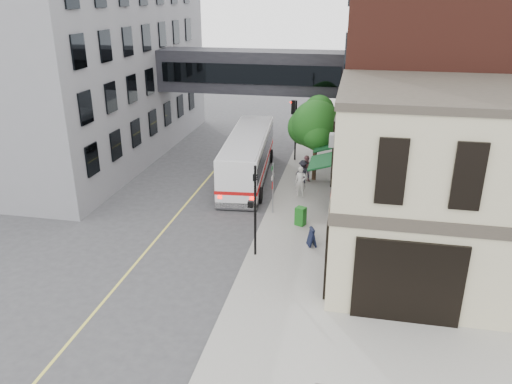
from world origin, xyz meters
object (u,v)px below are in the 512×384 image
at_px(newspaper_box, 301,216).
at_px(pedestrian_a, 301,182).
at_px(pedestrian_b, 307,169).
at_px(pedestrian_c, 303,172).
at_px(sandwich_board, 312,237).
at_px(bus, 248,155).

bearing_deg(newspaper_box, pedestrian_a, 118.51).
bearing_deg(pedestrian_b, pedestrian_a, -82.85).
relative_size(pedestrian_a, pedestrian_b, 1.07).
bearing_deg(pedestrian_c, sandwich_board, -52.75).
distance_m(bus, pedestrian_a, 4.91).
distance_m(pedestrian_a, pedestrian_b, 2.76).
relative_size(bus, pedestrian_a, 6.05).
distance_m(bus, newspaper_box, 8.31).
bearing_deg(bus, newspaper_box, -57.61).
relative_size(pedestrian_a, pedestrian_c, 1.17).
bearing_deg(newspaper_box, pedestrian_c, 117.01).
relative_size(pedestrian_c, newspaper_box, 1.59).
height_order(newspaper_box, sandwich_board, newspaper_box).
distance_m(pedestrian_c, newspaper_box, 6.35).
bearing_deg(newspaper_box, pedestrian_b, 114.90).
relative_size(bus, newspaper_box, 11.31).
height_order(pedestrian_b, pedestrian_c, pedestrian_b).
bearing_deg(sandwich_board, pedestrian_a, 78.59).
xyz_separation_m(pedestrian_b, newspaper_box, (0.39, -6.84, -0.38)).
xyz_separation_m(pedestrian_c, sandwich_board, (1.42, -8.61, -0.34)).
bearing_deg(sandwich_board, pedestrian_c, 76.26).
bearing_deg(newspaper_box, sandwich_board, -48.47).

